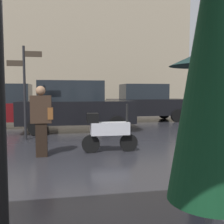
{
  "coord_description": "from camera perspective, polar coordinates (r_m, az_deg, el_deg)",
  "views": [
    {
      "loc": [
        0.26,
        -2.5,
        1.55
      ],
      "look_at": [
        1.5,
        4.15,
        1.03
      ],
      "focal_mm": 42.16,
      "sensor_mm": 36.0,
      "label": 1
    }
  ],
  "objects": [
    {
      "name": "parked_car_distant",
      "position": [
        14.09,
        7.31,
        2.08
      ],
      "size": [
        4.11,
        1.97,
        1.95
      ],
      "rotation": [
        0.0,
        0.0,
        3.4
      ],
      "color": "black",
      "rests_on": "ground"
    },
    {
      "name": "parked_car_right",
      "position": [
        12.26,
        -21.95,
        1.25
      ],
      "size": [
        4.22,
        1.85,
        1.88
      ],
      "rotation": [
        0.0,
        0.0,
        3.12
      ],
      "color": "#590C0F",
      "rests_on": "ground"
    },
    {
      "name": "parked_scooter",
      "position": [
        6.73,
        -0.83,
        -4.06
      ],
      "size": [
        1.45,
        0.32,
        1.23
      ],
      "rotation": [
        0.0,
        0.0,
        -0.12
      ],
      "color": "black",
      "rests_on": "ground"
    },
    {
      "name": "folded_patio_umbrella_near",
      "position": [
        1.3,
        21.04,
        8.45
      ],
      "size": [
        0.41,
        0.41,
        2.4
      ],
      "color": "black",
      "rests_on": "ground"
    },
    {
      "name": "pedestrian_with_umbrella",
      "position": [
        4.07,
        19.21,
        5.68
      ],
      "size": [
        1.0,
        1.0,
        2.15
      ],
      "rotation": [
        0.0,
        0.0,
        1.53
      ],
      "color": "black",
      "rests_on": "ground"
    },
    {
      "name": "pedestrian_with_bag",
      "position": [
        6.45,
        -14.99,
        -1.02
      ],
      "size": [
        0.52,
        0.24,
        1.69
      ],
      "rotation": [
        0.0,
        0.0,
        0.64
      ],
      "color": "black",
      "rests_on": "ground"
    },
    {
      "name": "building_block",
      "position": [
        19.02,
        -11.64,
        18.55
      ],
      "size": [
        17.54,
        3.12,
        12.45
      ],
      "primitive_type": "cube",
      "color": "gray",
      "rests_on": "ground"
    },
    {
      "name": "street_signpost",
      "position": [
        8.87,
        -18.42,
        5.92
      ],
      "size": [
        1.08,
        0.08,
        3.0
      ],
      "color": "black",
      "rests_on": "ground"
    },
    {
      "name": "parked_car_left",
      "position": [
        10.47,
        -8.06,
        1.34
      ],
      "size": [
        4.45,
        1.99,
        1.97
      ],
      "rotation": [
        0.0,
        0.0,
        3.11
      ],
      "color": "black",
      "rests_on": "ground"
    }
  ]
}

